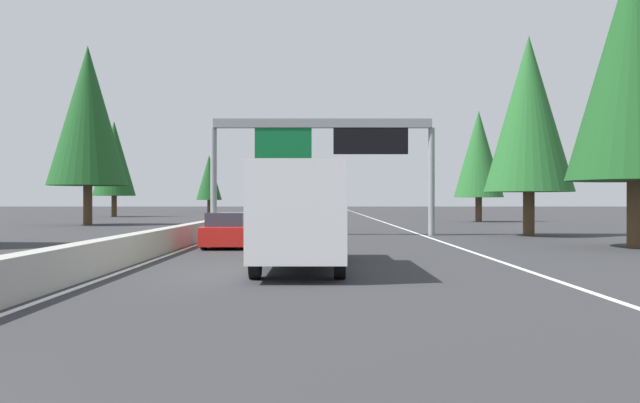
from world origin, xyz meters
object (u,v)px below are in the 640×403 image
(conifer_right_near, at_px, (529,114))
(conifer_left_near, at_px, (88,116))
(conifer_right_foreground, at_px, (635,62))
(conifer_left_far, at_px, (209,178))
(conifer_left_mid, at_px, (114,159))
(minivan_distant_b, at_px, (294,208))
(pickup_mid_center, at_px, (285,210))
(box_truck_near_right, at_px, (301,213))
(sign_gantry_overhead, at_px, (326,143))
(sedan_far_center, at_px, (228,231))
(sedan_near_center, at_px, (264,219))
(bus_distant_a, at_px, (295,202))
(conifer_right_mid, at_px, (479,154))

(conifer_right_near, xyz_separation_m, conifer_left_near, (16.82, 30.44, 2.03))
(conifer_right_foreground, distance_m, conifer_left_far, 88.03)
(conifer_right_near, bearing_deg, conifer_left_mid, 39.53)
(minivan_distant_b, height_order, conifer_left_far, conifer_left_far)
(pickup_mid_center, bearing_deg, conifer_left_near, 147.68)
(box_truck_near_right, distance_m, pickup_mid_center, 58.33)
(sign_gantry_overhead, relative_size, conifer_right_foreground, 1.00)
(sign_gantry_overhead, xyz_separation_m, conifer_left_near, (16.40, 19.10, 3.59))
(conifer_left_far, bearing_deg, box_truck_near_right, -169.00)
(sign_gantry_overhead, bearing_deg, conifer_left_mid, 29.96)
(sedan_far_center, xyz_separation_m, pickup_mid_center, (49.32, 0.11, 0.23))
(sedan_far_center, bearing_deg, conifer_left_mid, 21.59)
(conifer_right_foreground, bearing_deg, conifer_left_mid, 35.16)
(sedan_near_center, height_order, minivan_distant_b, minivan_distant_b)
(sedan_far_center, bearing_deg, bus_distant_a, 0.10)
(sedan_near_center, distance_m, minivan_distant_b, 47.54)
(conifer_left_far, bearing_deg, conifer_right_mid, -145.24)
(sedan_near_center, height_order, conifer_left_mid, conifer_left_mid)
(conifer_right_near, xyz_separation_m, conifer_right_mid, (25.11, -3.12, -0.50))
(conifer_left_near, bearing_deg, conifer_right_mid, -76.12)
(sedan_far_center, xyz_separation_m, conifer_right_mid, (34.25, -18.66, 5.62))
(conifer_right_foreground, height_order, conifer_left_far, conifer_right_foreground)
(conifer_right_foreground, distance_m, conifer_left_mid, 66.42)
(sign_gantry_overhead, distance_m, sedan_near_center, 11.70)
(conifer_right_near, relative_size, conifer_left_mid, 0.96)
(sedan_far_center, relative_size, conifer_left_mid, 0.38)
(conifer_left_far, bearing_deg, sedan_far_center, -170.08)
(sedan_near_center, bearing_deg, conifer_right_near, -123.41)
(sedan_near_center, height_order, conifer_left_near, conifer_left_near)
(sign_gantry_overhead, bearing_deg, conifer_left_far, 14.37)
(bus_distant_a, distance_m, conifer_left_far, 14.79)
(sign_gantry_overhead, relative_size, box_truck_near_right, 1.49)
(sedan_near_center, relative_size, conifer_left_mid, 0.38)
(box_truck_near_right, xyz_separation_m, pickup_mid_center, (58.22, 3.44, -0.70))
(minivan_distant_b, bearing_deg, conifer_left_far, 44.39)
(sedan_near_center, bearing_deg, box_truck_near_right, -173.15)
(conifer_left_far, bearing_deg, minivan_distant_b, -135.61)
(pickup_mid_center, relative_size, conifer_right_mid, 0.54)
(conifer_right_foreground, bearing_deg, minivan_distant_b, 13.99)
(bus_distant_a, distance_m, minivan_distant_b, 13.21)
(sedan_near_center, distance_m, conifer_right_near, 19.70)
(conifer_left_mid, bearing_deg, sedan_near_center, -148.30)
(pickup_mid_center, xyz_separation_m, conifer_left_far, (32.41, 14.18, 4.82))
(pickup_mid_center, bearing_deg, bus_distant_a, 0.05)
(pickup_mid_center, distance_m, conifer_right_near, 43.53)
(sedan_far_center, relative_size, conifer_right_near, 0.39)
(bus_distant_a, bearing_deg, conifer_left_far, 83.67)
(bus_distant_a, xyz_separation_m, minivan_distant_b, (-13.18, -0.29, -0.77))
(box_truck_near_right, xyz_separation_m, conifer_right_foreground, (8.37, -13.64, 6.13))
(bus_distant_a, bearing_deg, sedan_far_center, -179.90)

